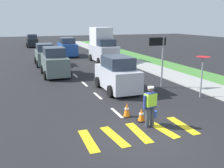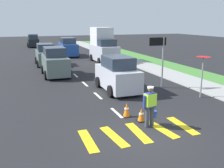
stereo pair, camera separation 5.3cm
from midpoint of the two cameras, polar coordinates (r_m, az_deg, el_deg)
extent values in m
plane|color=black|center=(29.42, -11.88, 5.36)|extent=(96.00, 96.00, 0.00)
cube|color=#9E9E99|center=(21.52, 12.10, 2.33)|extent=(2.40, 72.00, 0.14)
cube|color=#478438|center=(22.87, 17.21, 2.68)|extent=(2.40, 72.00, 0.06)
cube|color=yellow|center=(9.44, -5.22, -12.42)|extent=(0.39, 1.90, 0.01)
cube|color=yellow|center=(9.71, 0.61, -11.57)|extent=(0.56, 1.93, 0.01)
cube|color=yellow|center=(10.08, 6.03, -10.67)|extent=(0.41, 1.91, 0.01)
cube|color=yellow|center=(10.53, 11.00, -9.76)|extent=(0.59, 1.93, 0.01)
cube|color=yellow|center=(11.05, 15.52, -8.87)|extent=(0.38, 1.90, 0.01)
cube|color=silver|center=(12.04, 1.17, -6.42)|extent=(0.14, 1.40, 0.01)
cube|color=silver|center=(14.74, -3.05, -2.62)|extent=(0.14, 1.40, 0.01)
cube|color=silver|center=(17.53, -5.93, -0.01)|extent=(0.14, 1.40, 0.01)
cube|color=silver|center=(20.39, -8.01, 1.88)|extent=(0.14, 1.40, 0.01)
cube|color=silver|center=(23.28, -9.59, 3.31)|extent=(0.14, 1.40, 0.01)
cube|color=silver|center=(26.19, -10.81, 4.41)|extent=(0.14, 1.40, 0.01)
cube|color=silver|center=(29.12, -11.79, 5.29)|extent=(0.14, 1.40, 0.01)
cube|color=silver|center=(32.07, -12.60, 6.01)|extent=(0.14, 1.40, 0.01)
cube|color=silver|center=(35.02, -13.27, 6.61)|extent=(0.14, 1.40, 0.01)
cube|color=silver|center=(37.98, -13.83, 7.12)|extent=(0.14, 1.40, 0.01)
cube|color=silver|center=(40.95, -14.32, 7.55)|extent=(0.14, 1.40, 0.01)
cube|color=silver|center=(43.92, -14.74, 7.92)|extent=(0.14, 1.40, 0.01)
cube|color=silver|center=(46.90, -15.11, 8.24)|extent=(0.14, 1.40, 0.01)
cube|color=silver|center=(49.87, -15.43, 8.53)|extent=(0.14, 1.40, 0.01)
cube|color=silver|center=(52.85, -15.72, 8.78)|extent=(0.14, 1.40, 0.01)
cube|color=silver|center=(55.84, -15.98, 9.00)|extent=(0.14, 1.40, 0.01)
cylinder|color=#383D4C|center=(10.47, 7.96, -7.38)|extent=(0.18, 0.18, 0.82)
cylinder|color=#383D4C|center=(10.61, 8.99, -7.12)|extent=(0.18, 0.18, 0.82)
cube|color=navy|center=(10.31, 8.62, -3.56)|extent=(0.44, 0.31, 0.60)
cube|color=#A5EA33|center=(10.30, 8.62, -3.46)|extent=(0.50, 0.36, 0.51)
cylinder|color=navy|center=(10.16, 7.37, -4.08)|extent=(0.11, 0.11, 0.55)
cylinder|color=navy|center=(10.49, 9.81, -3.58)|extent=(0.11, 0.11, 0.55)
sphere|color=brown|center=(10.19, 8.71, -1.20)|extent=(0.22, 0.22, 0.22)
cylinder|color=silver|center=(10.16, 8.72, -0.77)|extent=(0.26, 0.26, 0.06)
cylinder|color=#2347B7|center=(10.78, 9.41, -6.58)|extent=(0.26, 0.26, 0.26)
cylinder|color=gray|center=(15.04, 19.44, 1.23)|extent=(0.08, 0.08, 2.20)
cone|color=red|center=(14.86, 19.75, 5.58)|extent=(0.80, 0.80, 0.08)
cone|color=white|center=(14.87, 19.72, 5.60)|extent=(0.56, 0.56, 0.06)
cylinder|color=gray|center=(16.55, 11.28, 4.61)|extent=(0.10, 0.10, 3.20)
cube|color=white|center=(16.22, 10.23, 9.28)|extent=(1.10, 0.05, 0.44)
cube|color=black|center=(16.21, 10.25, 9.27)|extent=(1.16, 0.04, 0.50)
cube|color=black|center=(11.63, 3.38, -7.16)|extent=(0.36, 0.36, 0.03)
cone|color=orange|center=(11.51, 3.40, -5.65)|extent=(0.30, 0.30, 0.62)
cylinder|color=white|center=(11.50, 3.40, -5.50)|extent=(0.20, 0.20, 0.06)
cube|color=black|center=(11.18, 6.62, -8.11)|extent=(0.36, 0.36, 0.03)
cone|color=orange|center=(11.08, 6.66, -6.73)|extent=(0.30, 0.30, 0.54)
cylinder|color=white|center=(11.07, 6.67, -6.60)|extent=(0.20, 0.20, 0.06)
cube|color=silver|center=(26.91, -1.73, 6.95)|extent=(1.90, 4.60, 1.56)
cube|color=#2D3847|center=(26.04, -1.19, 9.22)|extent=(1.67, 1.61, 0.70)
cube|color=silver|center=(27.52, -2.30, 10.61)|extent=(1.80, 2.53, 1.80)
cylinder|color=black|center=(28.06, -4.54, 5.92)|extent=(0.22, 0.68, 0.68)
cylinder|color=black|center=(28.63, -0.78, 6.12)|extent=(0.22, 0.68, 0.68)
cylinder|color=black|center=(25.35, -2.79, 5.10)|extent=(0.22, 0.68, 0.68)
cylinder|color=black|center=(25.99, 1.31, 5.33)|extent=(0.22, 0.68, 0.68)
cube|color=slate|center=(25.82, -14.45, 5.81)|extent=(1.65, 3.90, 1.18)
cube|color=#2D3847|center=(25.81, -14.60, 7.91)|extent=(1.45, 2.15, 0.70)
cylinder|color=black|center=(24.79, -12.15, 4.61)|extent=(0.22, 0.68, 0.68)
cylinder|color=black|center=(24.62, -16.05, 4.32)|extent=(0.22, 0.68, 0.68)
cylinder|color=black|center=(27.16, -12.89, 5.36)|extent=(0.22, 0.68, 0.68)
cylinder|color=black|center=(27.01, -16.45, 5.09)|extent=(0.22, 0.68, 0.68)
cube|color=silver|center=(15.65, 1.28, 1.39)|extent=(1.68, 3.85, 1.25)
cube|color=#2D3847|center=(15.39, 1.43, 4.87)|extent=(1.48, 2.12, 0.70)
cylinder|color=black|center=(16.58, -3.00, 0.44)|extent=(0.22, 0.68, 0.68)
cylinder|color=black|center=(17.15, 2.50, 0.89)|extent=(0.22, 0.68, 0.68)
cylinder|color=black|center=(14.39, -0.19, -1.63)|extent=(0.22, 0.68, 0.68)
cylinder|color=black|center=(15.04, 5.98, -1.02)|extent=(0.22, 0.68, 0.68)
cube|color=slate|center=(20.50, -12.44, 4.17)|extent=(1.71, 3.96, 1.35)
cube|color=#2D3847|center=(20.46, -12.63, 7.04)|extent=(1.50, 2.18, 0.70)
cylinder|color=black|center=(19.54, -9.33, 2.32)|extent=(0.22, 0.68, 0.68)
cylinder|color=black|center=(19.30, -14.42, 1.92)|extent=(0.22, 0.68, 0.68)
cylinder|color=black|center=(21.91, -10.55, 3.51)|extent=(0.22, 0.68, 0.68)
cylinder|color=black|center=(21.70, -15.10, 3.16)|extent=(0.22, 0.68, 0.68)
cube|color=black|center=(45.00, -17.09, 8.89)|extent=(1.67, 4.05, 1.20)
cube|color=#2D3847|center=(45.04, -17.18, 10.10)|extent=(1.47, 2.23, 0.70)
cylinder|color=black|center=(43.84, -15.82, 8.28)|extent=(0.22, 0.68, 0.68)
cylinder|color=black|center=(43.75, -18.07, 8.11)|extent=(0.22, 0.68, 0.68)
cylinder|color=black|center=(46.33, -16.08, 8.53)|extent=(0.22, 0.68, 0.68)
cylinder|color=black|center=(46.24, -18.21, 8.38)|extent=(0.22, 0.68, 0.68)
cube|color=#1E4799|center=(31.98, -9.72, 7.67)|extent=(1.78, 4.19, 1.36)
cube|color=#2D3847|center=(31.79, -9.76, 9.50)|extent=(1.57, 2.30, 0.70)
cylinder|color=black|center=(33.16, -11.66, 6.89)|extent=(0.22, 0.68, 0.68)
cylinder|color=black|center=(33.48, -8.56, 7.09)|extent=(0.22, 0.68, 0.68)
cylinder|color=black|center=(30.62, -10.92, 6.37)|extent=(0.22, 0.68, 0.68)
cylinder|color=black|center=(30.95, -7.57, 6.58)|extent=(0.22, 0.68, 0.68)
camera|label=1|loc=(0.03, -89.88, 0.03)|focal=41.11mm
camera|label=2|loc=(0.03, 90.12, -0.03)|focal=41.11mm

